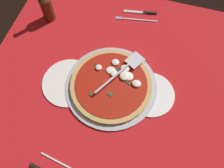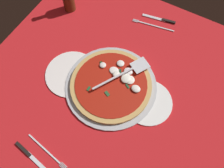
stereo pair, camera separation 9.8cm
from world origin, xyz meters
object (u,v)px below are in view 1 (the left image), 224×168
at_px(dinner_plate_right, 150,94).
at_px(place_setting_far, 140,16).
at_px(pizza, 112,83).
at_px(dinner_plate_left, 69,83).
at_px(beer_bottle, 46,5).
at_px(pizza_server, 122,71).

bearing_deg(dinner_plate_right, place_setting_far, 109.06).
relative_size(pizza, place_setting_far, 1.56).
bearing_deg(place_setting_far, pizza, 76.59).
xyz_separation_m(dinner_plate_left, beer_bottle, (-0.22, 0.32, 0.08)).
relative_size(place_setting_far, beer_bottle, 0.97).
height_order(dinner_plate_left, pizza_server, pizza_server).
xyz_separation_m(pizza, pizza_server, (0.03, 0.06, 0.03)).
relative_size(dinner_plate_left, pizza_server, 0.94).
relative_size(dinner_plate_left, place_setting_far, 1.04).
bearing_deg(pizza, dinner_plate_right, 1.57).
bearing_deg(dinner_plate_left, beer_bottle, 124.91).
distance_m(dinner_plate_left, place_setting_far, 0.51).
distance_m(place_setting_far, beer_bottle, 0.47).
bearing_deg(dinner_plate_right, dinner_plate_left, -172.73).
distance_m(pizza_server, place_setting_far, 0.37).
height_order(dinner_plate_left, place_setting_far, place_setting_far).
height_order(dinner_plate_right, beer_bottle, beer_bottle).
bearing_deg(dinner_plate_right, beer_bottle, 154.63).
distance_m(dinner_plate_right, place_setting_far, 0.44).
relative_size(dinner_plate_left, dinner_plate_right, 1.13).
xyz_separation_m(dinner_plate_left, pizza_server, (0.21, 0.10, 0.05)).
relative_size(dinner_plate_left, beer_bottle, 1.01).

